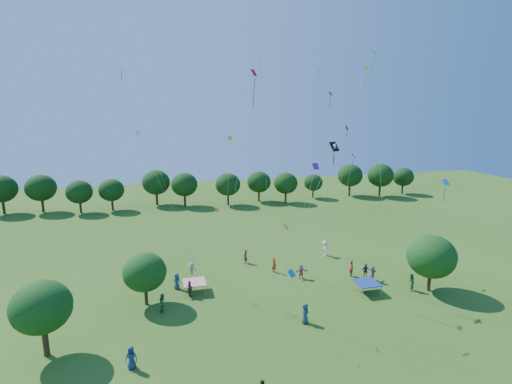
# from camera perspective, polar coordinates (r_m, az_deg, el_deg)

# --- Properties ---
(near_tree_west) EXTENTS (4.31, 4.31, 5.87)m
(near_tree_west) POSITION_cam_1_polar(r_m,az_deg,el_deg) (33.92, -28.32, -14.28)
(near_tree_west) COLOR #422B19
(near_tree_west) RESTS_ON ground
(near_tree_north) EXTENTS (4.00, 4.00, 5.04)m
(near_tree_north) POSITION_cam_1_polar(r_m,az_deg,el_deg) (38.88, -15.62, -10.97)
(near_tree_north) COLOR #422B19
(near_tree_north) RESTS_ON ground
(near_tree_east) EXTENTS (4.75, 4.75, 5.78)m
(near_tree_east) POSITION_cam_1_polar(r_m,az_deg,el_deg) (43.65, 23.79, -8.43)
(near_tree_east) COLOR #422B19
(near_tree_east) RESTS_ON ground
(treeline) EXTENTS (88.01, 8.77, 6.77)m
(treeline) POSITION_cam_1_polar(r_m,az_deg,el_deg) (75.51, -8.70, 1.17)
(treeline) COLOR #422B19
(treeline) RESTS_ON ground
(tent_red_stripe) EXTENTS (2.20, 2.20, 1.10)m
(tent_red_stripe) POSITION_cam_1_polar(r_m,az_deg,el_deg) (41.20, -8.80, -12.63)
(tent_red_stripe) COLOR #E61B41
(tent_red_stripe) RESTS_ON ground
(tent_blue) EXTENTS (2.20, 2.20, 1.10)m
(tent_blue) POSITION_cam_1_polar(r_m,az_deg,el_deg) (42.10, 15.59, -12.39)
(tent_blue) COLOR navy
(tent_blue) RESTS_ON ground
(crowd_person_0) EXTENTS (0.91, 0.59, 1.71)m
(crowd_person_0) POSITION_cam_1_polar(r_m,az_deg,el_deg) (31.64, -17.38, -21.66)
(crowd_person_0) COLOR navy
(crowd_person_0) RESTS_ON ground
(crowd_person_1) EXTENTS (0.59, 0.75, 1.78)m
(crowd_person_1) POSITION_cam_1_polar(r_m,az_deg,el_deg) (45.51, 13.49, -10.58)
(crowd_person_1) COLOR maroon
(crowd_person_1) RESTS_ON ground
(crowd_person_2) EXTENTS (0.63, 0.93, 1.72)m
(crowd_person_2) POSITION_cam_1_polar(r_m,az_deg,el_deg) (38.25, -13.15, -15.14)
(crowd_person_2) COLOR #2B652B
(crowd_person_2) RESTS_ON ground
(crowd_person_3) EXTENTS (1.21, 0.67, 1.75)m
(crowd_person_3) POSITION_cam_1_polar(r_m,az_deg,el_deg) (44.50, -9.17, -10.94)
(crowd_person_3) COLOR #A49583
(crowd_person_3) RESTS_ON ground
(crowd_person_4) EXTENTS (0.80, 1.05, 1.64)m
(crowd_person_4) POSITION_cam_1_polar(r_m,az_deg,el_deg) (40.39, -9.44, -13.52)
(crowd_person_4) COLOR #3C3630
(crowd_person_4) RESTS_ON ground
(crowd_person_5) EXTENTS (1.56, 1.54, 1.73)m
(crowd_person_5) POSITION_cam_1_polar(r_m,az_deg,el_deg) (44.84, 16.30, -11.13)
(crowd_person_5) COLOR #9D5B8F
(crowd_person_5) RESTS_ON ground
(crowd_person_6) EXTENTS (0.58, 0.93, 1.78)m
(crowd_person_6) POSITION_cam_1_polar(r_m,az_deg,el_deg) (35.83, 7.03, -16.82)
(crowd_person_6) COLOR navy
(crowd_person_6) RESTS_ON ground
(crowd_person_7) EXTENTS (0.66, 0.74, 1.68)m
(crowd_person_7) POSITION_cam_1_polar(r_m,az_deg,el_deg) (45.36, 2.58, -10.39)
(crowd_person_7) COLOR #A0341D
(crowd_person_7) RESTS_ON ground
(crowd_person_8) EXTENTS (0.86, 0.99, 1.77)m
(crowd_person_8) POSITION_cam_1_polar(r_m,az_deg,el_deg) (43.94, 21.26, -11.94)
(crowd_person_8) COLOR #285E37
(crowd_person_8) RESTS_ON ground
(crowd_person_9) EXTENTS (0.62, 1.28, 1.93)m
(crowd_person_9) POSITION_cam_1_polar(r_m,az_deg,el_deg) (50.73, 9.81, -7.93)
(crowd_person_9) COLOR beige
(crowd_person_9) RESTS_ON ground
(crowd_person_10) EXTENTS (1.03, 0.58, 1.66)m
(crowd_person_10) POSITION_cam_1_polar(r_m,az_deg,el_deg) (45.41, 15.34, -10.82)
(crowd_person_10) COLOR #483D3A
(crowd_person_10) RESTS_ON ground
(crowd_person_11) EXTENTS (1.48, 0.54, 1.58)m
(crowd_person_11) POSITION_cam_1_polar(r_m,az_deg,el_deg) (44.05, 6.46, -11.23)
(crowd_person_11) COLOR #9F5C80
(crowd_person_11) RESTS_ON ground
(crowd_person_12) EXTENTS (0.93, 0.88, 1.70)m
(crowd_person_12) POSITION_cam_1_polar(r_m,az_deg,el_deg) (42.22, -11.25, -12.37)
(crowd_person_12) COLOR navy
(crowd_person_12) RESTS_ON ground
(crowd_person_13) EXTENTS (0.71, 0.72, 1.65)m
(crowd_person_13) POSITION_cam_1_polar(r_m,az_deg,el_deg) (47.80, -1.52, -9.20)
(crowd_person_13) COLOR maroon
(crowd_person_13) RESTS_ON ground
(pirate_kite) EXTENTS (4.32, 3.13, 13.51)m
(pirate_kite) POSITION_cam_1_polar(r_m,az_deg,el_deg) (39.71, 11.03, 5.84)
(pirate_kite) COLOR black
(red_high_kite) EXTENTS (5.48, 7.60, 20.54)m
(red_high_kite) POSITION_cam_1_polar(r_m,az_deg,el_deg) (40.30, -1.06, 11.72)
(red_high_kite) COLOR red
(small_kite_0) EXTENTS (2.08, 1.15, 11.49)m
(small_kite_0) POSITION_cam_1_polar(r_m,az_deg,el_deg) (48.78, 13.40, 3.30)
(small_kite_0) COLOR #F20E4E
(small_kite_1) EXTENTS (1.00, 1.97, 7.42)m
(small_kite_1) POSITION_cam_1_polar(r_m,az_deg,el_deg) (33.57, 4.07, -6.17)
(small_kite_1) COLOR orange
(small_kite_2) EXTENTS (5.50, 5.50, 19.75)m
(small_kite_2) POSITION_cam_1_polar(r_m,az_deg,el_deg) (31.21, 11.13, 6.39)
(small_kite_2) COLOR #BCCE12
(small_kite_3) EXTENTS (1.06, 0.39, 18.31)m
(small_kite_3) POSITION_cam_1_polar(r_m,az_deg,el_deg) (41.92, 10.64, 6.51)
(small_kite_3) COLOR #1A9334
(small_kite_4) EXTENTS (0.76, 5.13, 4.73)m
(small_kite_4) POSITION_cam_1_polar(r_m,az_deg,el_deg) (31.58, 4.79, -11.99)
(small_kite_4) COLOR #127EBB
(small_kite_5) EXTENTS (3.61, 0.48, 12.18)m
(small_kite_5) POSITION_cam_1_polar(r_m,az_deg,el_deg) (34.46, 7.53, 0.13)
(small_kite_5) COLOR #751AA1
(small_kite_6) EXTENTS (1.66, 1.60, 21.13)m
(small_kite_6) POSITION_cam_1_polar(r_m,az_deg,el_deg) (31.68, 1.13, 8.68)
(small_kite_6) COLOR silver
(small_kite_7) EXTENTS (3.15, 0.73, 21.75)m
(small_kite_7) POSITION_cam_1_polar(r_m,az_deg,el_deg) (38.54, 16.88, 11.38)
(small_kite_7) COLOR #0CBEBD
(small_kite_8) EXTENTS (0.58, 1.78, 14.78)m
(small_kite_8) POSITION_cam_1_polar(r_m,az_deg,el_deg) (47.19, 12.51, 5.41)
(small_kite_8) COLOR red
(small_kite_9) EXTENTS (1.69, 3.90, 13.59)m
(small_kite_9) POSITION_cam_1_polar(r_m,az_deg,el_deg) (45.06, -3.88, 3.88)
(small_kite_9) COLOR yellow
(small_kite_10) EXTENTS (2.43, 0.49, 7.48)m
(small_kite_10) POSITION_cam_1_polar(r_m,az_deg,el_deg) (38.34, -6.26, -4.91)
(small_kite_10) COLOR gold
(small_kite_11) EXTENTS (6.87, 4.03, 20.93)m
(small_kite_11) POSITION_cam_1_polar(r_m,az_deg,el_deg) (44.88, -15.85, 8.82)
(small_kite_11) COLOR #167924
(small_kite_12) EXTENTS (0.79, 7.09, 11.17)m
(small_kite_12) POSITION_cam_1_polar(r_m,az_deg,el_deg) (36.48, 24.04, -1.40)
(small_kite_12) COLOR #1682E0
(small_kite_13) EXTENTS (4.77, 4.60, 6.66)m
(small_kite_13) POSITION_cam_1_polar(r_m,az_deg,el_deg) (51.25, 5.34, -0.68)
(small_kite_13) COLOR #861996
(small_kite_14) EXTENTS (5.74, 2.08, 14.41)m
(small_kite_14) POSITION_cam_1_polar(r_m,az_deg,el_deg) (43.99, -14.75, 3.95)
(small_kite_14) COLOR white
(small_kite_15) EXTENTS (3.16, 0.96, 21.05)m
(small_kite_15) POSITION_cam_1_polar(r_m,az_deg,el_deg) (46.62, 9.55, 9.58)
(small_kite_15) COLOR #0CB4AD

